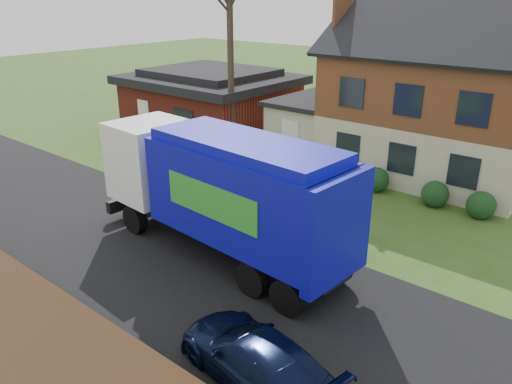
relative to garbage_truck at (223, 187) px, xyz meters
The scene contains 8 objects.
ground 2.71m from the garbage_truck, 89.59° to the right, with size 120.00×120.00×0.00m, color #34521B.
road 2.71m from the garbage_truck, 89.59° to the right, with size 80.00×7.00×0.02m, color black.
mulch_verge 6.95m from the garbage_truck, 89.92° to the right, with size 80.00×3.50×0.30m, color black.
main_house 12.83m from the garbage_truck, 83.24° to the left, with size 12.95×8.95×9.26m.
ranch_house 16.78m from the garbage_truck, 135.64° to the left, with size 9.80×8.20×3.70m.
garbage_truck is the anchor object (origin of this frame).
silver_sedan 2.69m from the garbage_truck, 93.38° to the left, with size 1.74×5.00×1.65m, color #A0A2A7.
navy_wagon 6.17m from the garbage_truck, 40.33° to the right, with size 1.77×4.35×1.26m, color black.
Camera 1 is at (10.08, -9.35, 8.13)m, focal length 35.00 mm.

